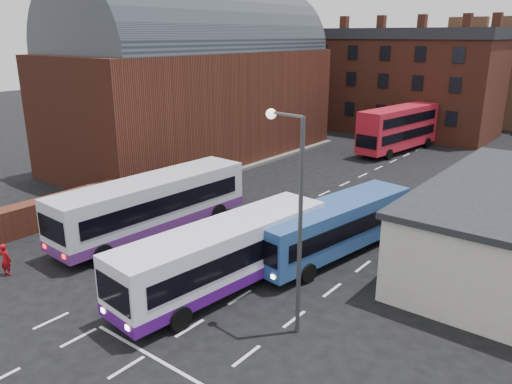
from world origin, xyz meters
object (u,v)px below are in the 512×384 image
Objects in this scene: bus_white_outbound at (153,202)px; street_lamp at (294,205)px; bus_white_inbound at (225,251)px; pedestrian_red at (5,259)px; bus_blue at (334,225)px; bus_red_double at (398,128)px.

bus_white_outbound is 1.43× the size of street_lamp.
bus_white_inbound is 7.08× the size of pedestrian_red.
bus_white_inbound is 5.70m from street_lamp.
bus_white_inbound is 6.78m from bus_blue.
pedestrian_red is at bearing -98.21° from bus_white_outbound.
bus_white_outbound is 30.17m from bus_red_double.
bus_white_inbound is 32.91m from bus_red_double.
pedestrian_red is (-4.21, -38.24, -1.58)m from bus_red_double.
bus_red_double is at bearing -64.96° from bus_blue.
bus_white_outbound is at bearing -11.00° from bus_white_inbound.
bus_blue is 27.08m from bus_red_double.
street_lamp is at bearing 173.63° from bus_white_inbound.
bus_blue is 16.86m from pedestrian_red.
bus_blue is 1.25× the size of street_lamp.
bus_red_double is 38.50m from pedestrian_red.
bus_blue is at bearing 113.33° from bus_red_double.
bus_white_inbound is at bearing 106.69° from bus_red_double.
bus_red_double is 6.91× the size of pedestrian_red.
pedestrian_red is at bearing 91.19° from bus_red_double.
bus_red_double is 34.96m from street_lamp.
bus_white_outbound is 8.43m from pedestrian_red.
bus_white_inbound is at bearing 167.51° from street_lamp.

